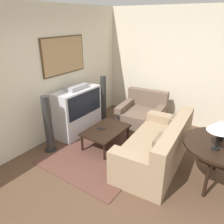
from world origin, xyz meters
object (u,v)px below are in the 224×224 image
(table_lamp, at_px, (221,126))
(tv, at_px, (78,111))
(couch, at_px, (157,148))
(mantel_clock, at_px, (222,132))
(speaker_tower_right, at_px, (103,99))
(speaker_tower_left, at_px, (48,126))
(armchair, at_px, (142,115))
(coffee_table, at_px, (106,131))
(console_table, at_px, (221,148))

(table_lamp, bearing_deg, tv, 85.34)
(couch, distance_m, mantel_clock, 1.08)
(tv, height_order, speaker_tower_right, speaker_tower_right)
(couch, distance_m, speaker_tower_left, 2.08)
(couch, bearing_deg, table_lamp, 74.80)
(speaker_tower_left, distance_m, speaker_tower_right, 1.76)
(armchair, height_order, speaker_tower_right, speaker_tower_right)
(couch, relative_size, table_lamp, 4.27)
(coffee_table, relative_size, mantel_clock, 4.42)
(tv, xyz_separation_m, mantel_clock, (0.13, -2.87, 0.30))
(armchair, bearing_deg, speaker_tower_left, -122.96)
(tv, distance_m, console_table, 2.92)
(console_table, bearing_deg, table_lamp, 164.79)
(couch, relative_size, mantel_clock, 9.01)
(couch, height_order, armchair, couch)
(table_lamp, bearing_deg, armchair, 53.59)
(couch, xyz_separation_m, coffee_table, (-0.05, 1.09, 0.04))
(tv, xyz_separation_m, armchair, (1.12, -1.03, -0.26))
(mantel_clock, height_order, speaker_tower_left, speaker_tower_left)
(console_table, bearing_deg, couch, 91.46)
(console_table, distance_m, mantel_clock, 0.25)
(armchair, relative_size, speaker_tower_right, 0.97)
(mantel_clock, distance_m, speaker_tower_right, 2.94)
(coffee_table, height_order, speaker_tower_left, speaker_tower_left)
(couch, bearing_deg, mantel_clock, 96.73)
(armchair, distance_m, coffee_table, 1.25)
(couch, distance_m, console_table, 1.04)
(tv, xyz_separation_m, speaker_tower_left, (-0.88, -0.05, 0.01))
(tv, xyz_separation_m, coffee_table, (-0.12, -0.85, -0.19))
(console_table, distance_m, table_lamp, 0.47)
(console_table, relative_size, speaker_tower_right, 0.96)
(mantel_clock, bearing_deg, couch, 101.76)
(tv, distance_m, speaker_tower_right, 0.88)
(couch, height_order, speaker_tower_left, speaker_tower_left)
(couch, bearing_deg, armchair, -147.60)
(speaker_tower_right, bearing_deg, coffee_table, -141.17)
(couch, relative_size, armchair, 1.75)
(coffee_table, distance_m, console_table, 2.09)
(speaker_tower_left, height_order, speaker_tower_right, same)
(armchair, bearing_deg, tv, -139.37)
(coffee_table, bearing_deg, armchair, -8.19)
(tv, bearing_deg, coffee_table, -97.86)
(tv, distance_m, coffee_table, 0.88)
(armchair, bearing_deg, couch, -59.39)
(tv, bearing_deg, couch, -91.99)
(tv, relative_size, armchair, 1.02)
(couch, height_order, mantel_clock, mantel_clock)
(coffee_table, xyz_separation_m, table_lamp, (-0.12, -2.02, 0.74))
(tv, height_order, armchair, tv)
(speaker_tower_right, bearing_deg, mantel_clock, -105.01)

